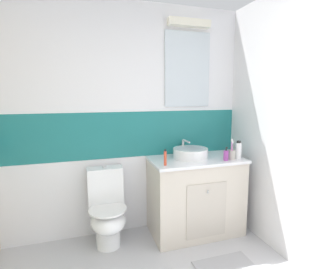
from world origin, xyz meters
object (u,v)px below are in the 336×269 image
(toothbrush_cup, at_px, (232,154))
(mouthwash_bottle, at_px, (238,150))
(sink_basin, at_px, (190,153))
(toilet, at_px, (107,210))
(soap_dispenser, at_px, (226,155))
(toothpaste_tube_upright, at_px, (165,158))

(toothbrush_cup, bearing_deg, mouthwash_bottle, -2.87)
(sink_basin, distance_m, toothbrush_cup, 0.44)
(toilet, height_order, soap_dispenser, soap_dispenser)
(toothpaste_tube_upright, bearing_deg, mouthwash_bottle, -0.52)
(sink_basin, bearing_deg, soap_dispenser, -33.28)
(toothbrush_cup, height_order, toothpaste_tube_upright, toothbrush_cup)
(toothbrush_cup, distance_m, soap_dispenser, 0.08)
(toilet, xyz_separation_m, toothbrush_cup, (1.30, -0.22, 0.54))
(sink_basin, relative_size, toilet, 0.53)
(soap_dispenser, distance_m, mouthwash_bottle, 0.16)
(soap_dispenser, height_order, mouthwash_bottle, mouthwash_bottle)
(toothbrush_cup, bearing_deg, toilet, 170.53)
(sink_basin, xyz_separation_m, toothbrush_cup, (0.40, -0.20, -0.00))
(sink_basin, relative_size, toothbrush_cup, 1.86)
(toilet, xyz_separation_m, mouthwash_bottle, (1.37, -0.22, 0.58))
(toothpaste_tube_upright, bearing_deg, toothbrush_cup, -0.28)
(toilet, height_order, mouthwash_bottle, mouthwash_bottle)
(toilet, height_order, toothpaste_tube_upright, toothpaste_tube_upright)
(toilet, bearing_deg, mouthwash_bottle, -9.11)
(toothbrush_cup, relative_size, mouthwash_bottle, 1.14)
(soap_dispenser, distance_m, toothpaste_tube_upright, 0.66)
(sink_basin, relative_size, soap_dispenser, 2.92)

